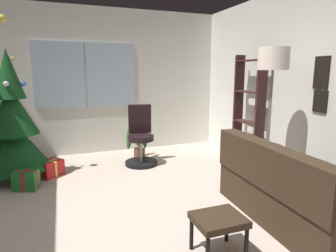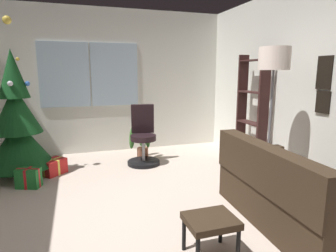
{
  "view_description": "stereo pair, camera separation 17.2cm",
  "coord_description": "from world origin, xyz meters",
  "px_view_note": "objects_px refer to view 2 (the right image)",
  "views": [
    {
      "loc": [
        -0.81,
        -2.71,
        1.59
      ],
      "look_at": [
        0.56,
        0.94,
        0.85
      ],
      "focal_mm": 30.61,
      "sensor_mm": 36.0,
      "label": 1
    },
    {
      "loc": [
        -0.64,
        -2.76,
        1.59
      ],
      "look_at": [
        0.56,
        0.94,
        0.85
      ],
      "focal_mm": 30.61,
      "sensor_mm": 36.0,
      "label": 2
    }
  ],
  "objects_px": {
    "couch": "(307,198)",
    "footstool": "(211,223)",
    "holiday_tree": "(17,126)",
    "office_chair": "(143,141)",
    "gift_box_green": "(29,178)",
    "bookshelf": "(251,118)",
    "potted_plant": "(142,142)",
    "floor_lamp": "(274,68)",
    "gift_box_red": "(53,167)"
  },
  "relations": [
    {
      "from": "footstool",
      "to": "bookshelf",
      "type": "bearing_deg",
      "value": 49.21
    },
    {
      "from": "gift_box_green",
      "to": "floor_lamp",
      "type": "xyz_separation_m",
      "value": [
        3.05,
        -1.14,
        1.5
      ]
    },
    {
      "from": "footstool",
      "to": "couch",
      "type": "bearing_deg",
      "value": 7.7
    },
    {
      "from": "footstool",
      "to": "potted_plant",
      "type": "distance_m",
      "value": 3.02
    },
    {
      "from": "couch",
      "to": "footstool",
      "type": "distance_m",
      "value": 1.2
    },
    {
      "from": "office_chair",
      "to": "footstool",
      "type": "bearing_deg",
      "value": -90.79
    },
    {
      "from": "holiday_tree",
      "to": "gift_box_green",
      "type": "xyz_separation_m",
      "value": [
        0.17,
        -0.52,
        -0.66
      ]
    },
    {
      "from": "gift_box_red",
      "to": "floor_lamp",
      "type": "relative_size",
      "value": 0.23
    },
    {
      "from": "footstool",
      "to": "office_chair",
      "type": "relative_size",
      "value": 0.42
    },
    {
      "from": "office_chair",
      "to": "holiday_tree",
      "type": "bearing_deg",
      "value": -178.99
    },
    {
      "from": "holiday_tree",
      "to": "office_chair",
      "type": "distance_m",
      "value": 1.97
    },
    {
      "from": "gift_box_red",
      "to": "gift_box_green",
      "type": "xyz_separation_m",
      "value": [
        -0.29,
        -0.46,
        0.02
      ]
    },
    {
      "from": "holiday_tree",
      "to": "potted_plant",
      "type": "bearing_deg",
      "value": 9.85
    },
    {
      "from": "couch",
      "to": "gift_box_red",
      "type": "distance_m",
      "value": 3.6
    },
    {
      "from": "floor_lamp",
      "to": "potted_plant",
      "type": "height_order",
      "value": "floor_lamp"
    },
    {
      "from": "footstool",
      "to": "floor_lamp",
      "type": "distance_m",
      "value": 2.12
    },
    {
      "from": "holiday_tree",
      "to": "gift_box_green",
      "type": "relative_size",
      "value": 6.71
    },
    {
      "from": "couch",
      "to": "bookshelf",
      "type": "distance_m",
      "value": 1.96
    },
    {
      "from": "gift_box_green",
      "to": "potted_plant",
      "type": "xyz_separation_m",
      "value": [
        1.81,
        0.86,
        0.16
      ]
    },
    {
      "from": "couch",
      "to": "floor_lamp",
      "type": "xyz_separation_m",
      "value": [
        0.13,
        0.85,
        1.33
      ]
    },
    {
      "from": "couch",
      "to": "footstool",
      "type": "bearing_deg",
      "value": -172.3
    },
    {
      "from": "bookshelf",
      "to": "potted_plant",
      "type": "distance_m",
      "value": 2.0
    },
    {
      "from": "footstool",
      "to": "gift_box_red",
      "type": "xyz_separation_m",
      "value": [
        -1.44,
        2.61,
        -0.19
      ]
    },
    {
      "from": "gift_box_red",
      "to": "floor_lamp",
      "type": "xyz_separation_m",
      "value": [
        2.76,
        -1.6,
        1.51
      ]
    },
    {
      "from": "gift_box_red",
      "to": "floor_lamp",
      "type": "bearing_deg",
      "value": -30.17
    },
    {
      "from": "couch",
      "to": "gift_box_green",
      "type": "xyz_separation_m",
      "value": [
        -2.92,
        1.99,
        -0.16
      ]
    },
    {
      "from": "gift_box_red",
      "to": "bookshelf",
      "type": "bearing_deg",
      "value": -11.41
    },
    {
      "from": "gift_box_green",
      "to": "bookshelf",
      "type": "bearing_deg",
      "value": -2.9
    },
    {
      "from": "footstool",
      "to": "floor_lamp",
      "type": "bearing_deg",
      "value": 37.28
    },
    {
      "from": "couch",
      "to": "footstool",
      "type": "relative_size",
      "value": 4.22
    },
    {
      "from": "gift_box_red",
      "to": "footstool",
      "type": "bearing_deg",
      "value": -61.17
    },
    {
      "from": "gift_box_green",
      "to": "potted_plant",
      "type": "bearing_deg",
      "value": 25.55
    },
    {
      "from": "bookshelf",
      "to": "floor_lamp",
      "type": "relative_size",
      "value": 0.99
    },
    {
      "from": "floor_lamp",
      "to": "couch",
      "type": "bearing_deg",
      "value": -98.97
    },
    {
      "from": "holiday_tree",
      "to": "gift_box_red",
      "type": "height_order",
      "value": "holiday_tree"
    },
    {
      "from": "office_chair",
      "to": "floor_lamp",
      "type": "bearing_deg",
      "value": -52.91
    },
    {
      "from": "gift_box_red",
      "to": "office_chair",
      "type": "height_order",
      "value": "office_chair"
    },
    {
      "from": "couch",
      "to": "bookshelf",
      "type": "bearing_deg",
      "value": 74.11
    },
    {
      "from": "couch",
      "to": "office_chair",
      "type": "distance_m",
      "value": 2.8
    },
    {
      "from": "couch",
      "to": "holiday_tree",
      "type": "bearing_deg",
      "value": 140.84
    },
    {
      "from": "couch",
      "to": "holiday_tree",
      "type": "relative_size",
      "value": 0.77
    },
    {
      "from": "footstool",
      "to": "floor_lamp",
      "type": "relative_size",
      "value": 0.23
    },
    {
      "from": "gift_box_red",
      "to": "bookshelf",
      "type": "distance_m",
      "value": 3.29
    },
    {
      "from": "holiday_tree",
      "to": "gift_box_green",
      "type": "distance_m",
      "value": 0.86
    },
    {
      "from": "holiday_tree",
      "to": "office_chair",
      "type": "height_order",
      "value": "holiday_tree"
    },
    {
      "from": "footstool",
      "to": "gift_box_green",
      "type": "relative_size",
      "value": 1.22
    },
    {
      "from": "holiday_tree",
      "to": "bookshelf",
      "type": "distance_m",
      "value": 3.67
    },
    {
      "from": "gift_box_red",
      "to": "potted_plant",
      "type": "bearing_deg",
      "value": 14.91
    },
    {
      "from": "couch",
      "to": "gift_box_red",
      "type": "height_order",
      "value": "couch"
    },
    {
      "from": "gift_box_red",
      "to": "gift_box_green",
      "type": "relative_size",
      "value": 1.23
    }
  ]
}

